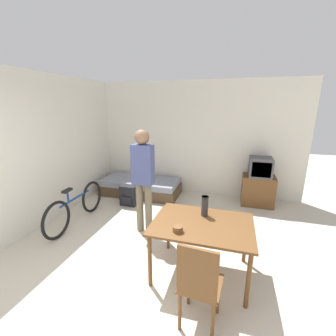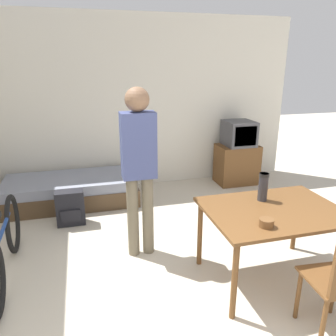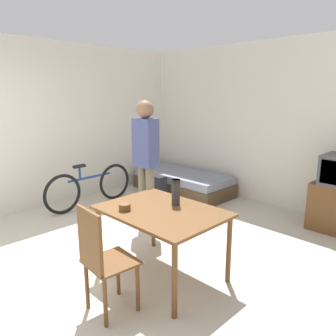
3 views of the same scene
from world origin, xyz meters
name	(u,v)px [view 2 (image 2 of 3)]	position (x,y,z in m)	size (l,w,h in m)	color
wall_back	(133,104)	(0.00, 3.99, 1.35)	(5.33, 0.06, 2.70)	silver
daybed	(71,191)	(-1.05, 3.44, 0.19)	(1.90, 0.87, 0.39)	#4C3823
tv	(237,155)	(1.67, 3.59, 0.50)	(0.67, 0.49, 1.07)	brown
dining_table	(273,217)	(0.79, 1.11, 0.65)	(1.23, 0.90, 0.73)	brown
bicycle	(5,247)	(-1.62, 1.76, 0.33)	(0.10, 1.66, 0.74)	black
person_standing	(139,161)	(-0.30, 1.86, 1.05)	(0.34, 0.24, 1.77)	#6B604C
thermos_flask	(263,186)	(0.79, 1.32, 0.88)	(0.09, 0.09, 0.27)	#2D2D33
mate_bowl	(266,223)	(0.54, 0.84, 0.76)	(0.12, 0.12, 0.07)	brown
backpack	(70,208)	(-1.05, 2.75, 0.22)	(0.35, 0.22, 0.45)	black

